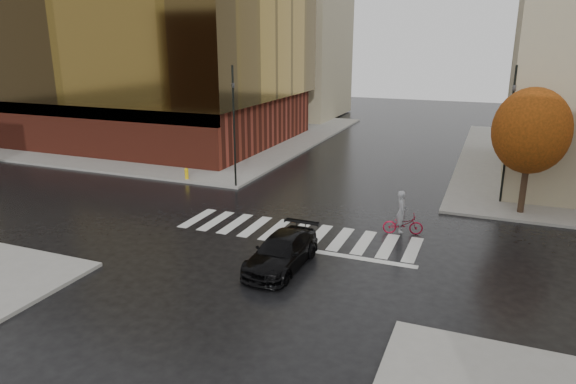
# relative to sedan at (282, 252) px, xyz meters

# --- Properties ---
(ground) EXTENTS (120.00, 120.00, 0.00)m
(ground) POSITION_rel_sedan_xyz_m (-0.84, 3.33, -0.67)
(ground) COLOR black
(ground) RESTS_ON ground
(sidewalk_nw) EXTENTS (30.00, 30.00, 0.15)m
(sidewalk_nw) POSITION_rel_sedan_xyz_m (-21.84, 24.33, -0.59)
(sidewalk_nw) COLOR gray
(sidewalk_nw) RESTS_ON ground
(crosswalk) EXTENTS (12.00, 3.00, 0.01)m
(crosswalk) POSITION_rel_sedan_xyz_m (-0.84, 3.83, -0.66)
(crosswalk) COLOR silver
(crosswalk) RESTS_ON ground
(office_glass) EXTENTS (27.00, 19.00, 16.00)m
(office_glass) POSITION_rel_sedan_xyz_m (-22.84, 21.32, 7.61)
(office_glass) COLOR maroon
(office_glass) RESTS_ON sidewalk_nw
(building_nw_far) EXTENTS (14.00, 12.00, 20.00)m
(building_nw_far) POSITION_rel_sedan_xyz_m (-16.84, 40.33, 9.48)
(building_nw_far) COLOR tan
(building_nw_far) RESTS_ON sidewalk_nw
(tree_ne_a) EXTENTS (3.80, 3.80, 6.50)m
(tree_ne_a) POSITION_rel_sedan_xyz_m (9.16, 10.73, 3.79)
(tree_ne_a) COLOR black
(tree_ne_a) RESTS_ON sidewalk_ne
(sedan) EXTENTS (1.99, 4.64, 1.33)m
(sedan) POSITION_rel_sedan_xyz_m (0.00, 0.00, 0.00)
(sedan) COLOR black
(sedan) RESTS_ON ground
(cyclist) EXTENTS (1.97, 1.09, 2.12)m
(cyclist) POSITION_rel_sedan_xyz_m (3.86, 5.58, 0.06)
(cyclist) COLOR maroon
(cyclist) RESTS_ON ground
(traffic_light_nw) EXTENTS (0.22, 0.21, 7.29)m
(traffic_light_nw) POSITION_rel_sedan_xyz_m (-7.14, 9.63, 3.64)
(traffic_light_nw) COLOR black
(traffic_light_nw) RESTS_ON sidewalk_nw
(traffic_light_ne) EXTENTS (0.21, 0.23, 7.47)m
(traffic_light_ne) POSITION_rel_sedan_xyz_m (8.16, 12.33, 3.75)
(traffic_light_ne) COLOR black
(traffic_light_ne) RESTS_ON sidewalk_ne
(fire_hydrant) EXTENTS (0.26, 0.26, 0.73)m
(fire_hydrant) POSITION_rel_sedan_xyz_m (-10.84, 9.83, -0.12)
(fire_hydrant) COLOR yellow
(fire_hydrant) RESTS_ON sidewalk_nw
(manhole) EXTENTS (0.57, 0.57, 0.01)m
(manhole) POSITION_rel_sedan_xyz_m (-1.50, 5.33, -0.66)
(manhole) COLOR #432C18
(manhole) RESTS_ON ground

